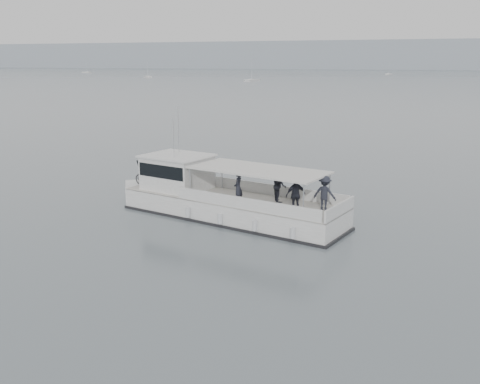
% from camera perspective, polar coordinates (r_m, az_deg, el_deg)
% --- Properties ---
extents(ground, '(1400.00, 1400.00, 0.00)m').
position_cam_1_polar(ground, '(30.91, -11.30, -3.03)').
color(ground, slate).
rests_on(ground, ground).
extents(headland, '(1400.00, 90.00, 28.00)m').
position_cam_1_polar(headland, '(585.48, 18.76, 13.67)').
color(headland, '#939EA8').
rests_on(headland, ground).
extents(tour_boat, '(15.19, 6.77, 6.36)m').
position_cam_1_polar(tour_boat, '(31.26, -2.89, -0.59)').
color(tour_boat, white).
rests_on(tour_boat, ground).
extents(moored_fleet, '(362.60, 354.89, 10.36)m').
position_cam_1_polar(moored_fleet, '(238.27, 2.88, 11.82)').
color(moored_fleet, white).
rests_on(moored_fleet, ground).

